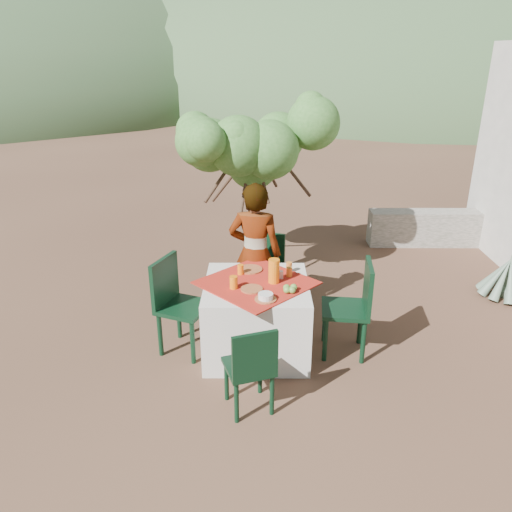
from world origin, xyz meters
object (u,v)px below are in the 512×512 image
at_px(shrub_tree, 259,155).
at_px(person, 255,254).
at_px(chair_near, 251,366).
at_px(juice_pitcher, 274,271).
at_px(chair_left, 176,301).
at_px(chair_right, 354,304).
at_px(agave, 508,278).
at_px(table, 256,316).
at_px(chair_far, 265,268).

bearing_deg(shrub_tree, person, -91.96).
xyz_separation_m(chair_near, juice_pitcher, (0.21, 0.97, 0.42)).
relative_size(chair_near, chair_left, 0.84).
bearing_deg(chair_left, chair_right, -70.30).
height_order(agave, juice_pitcher, juice_pitcher).
relative_size(chair_left, shrub_tree, 0.47).
height_order(chair_near, person, person).
height_order(table, juice_pitcher, juice_pitcher).
height_order(person, juice_pitcher, person).
relative_size(person, agave, 2.17).
bearing_deg(shrub_tree, chair_far, -84.80).
xyz_separation_m(table, chair_left, (-0.80, 0.02, 0.17)).
relative_size(chair_near, juice_pitcher, 3.43).
height_order(table, shrub_tree, shrub_tree).
distance_m(chair_near, chair_right, 1.37).
xyz_separation_m(person, agave, (3.15, 0.59, -0.55)).
distance_m(table, juice_pitcher, 0.53).
height_order(chair_right, agave, chair_right).
xyz_separation_m(chair_near, shrub_tree, (0.06, 2.74, 1.21)).
distance_m(person, juice_pitcher, 0.67).
bearing_deg(chair_near, table, -111.12).
xyz_separation_m(chair_far, chair_left, (-0.89, -0.94, 0.05)).
distance_m(table, person, 0.77).
bearing_deg(agave, chair_far, -174.77).
relative_size(table, shrub_tree, 0.62).
relative_size(chair_far, chair_near, 1.09).
height_order(shrub_tree, agave, shrub_tree).
bearing_deg(shrub_tree, table, -90.61).
bearing_deg(shrub_tree, juice_pitcher, -85.12).
bearing_deg(chair_near, chair_far, -112.71).
distance_m(table, chair_far, 0.97).
bearing_deg(chair_right, chair_far, -132.91).
bearing_deg(chair_left, chair_near, -120.56).
relative_size(chair_far, person, 0.56).
bearing_deg(chair_far, juice_pitcher, -65.73).
distance_m(shrub_tree, agave, 3.46).
relative_size(table, person, 0.81).
bearing_deg(agave, juice_pitcher, -157.36).
xyz_separation_m(chair_far, agave, (3.04, 0.28, -0.25)).
xyz_separation_m(chair_left, agave, (3.93, 1.22, -0.30)).
relative_size(chair_near, chair_right, 0.84).
bearing_deg(chair_right, person, -118.91).
bearing_deg(shrub_tree, agave, -9.70).
bearing_deg(chair_near, juice_pitcher, -120.89).
height_order(person, shrub_tree, shrub_tree).
bearing_deg(chair_near, agave, -163.92).
xyz_separation_m(person, shrub_tree, (0.04, 1.12, 0.86)).
distance_m(chair_right, juice_pitcher, 0.86).
relative_size(chair_left, person, 0.62).
height_order(table, agave, table).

